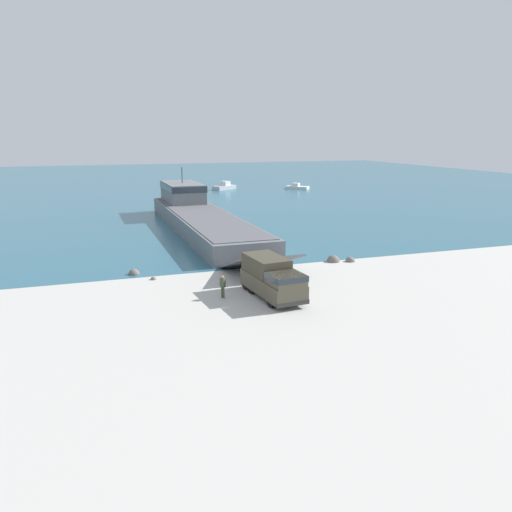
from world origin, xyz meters
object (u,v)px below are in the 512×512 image
(landing_craft, at_px, (198,213))
(soldier_on_ramp, at_px, (223,285))
(moored_boat_b, at_px, (224,187))
(military_truck, at_px, (272,278))
(moored_boat_a, at_px, (297,187))

(landing_craft, xyz_separation_m, soldier_on_ramp, (-4.80, -31.38, -0.75))
(soldier_on_ramp, relative_size, moored_boat_b, 0.29)
(military_truck, xyz_separation_m, moored_boat_b, (17.16, 77.75, -0.93))
(moored_boat_b, bearing_deg, military_truck, 134.77)
(landing_craft, distance_m, military_truck, 32.43)
(soldier_on_ramp, bearing_deg, military_truck, 135.95)
(military_truck, xyz_separation_m, soldier_on_ramp, (-3.69, 1.03, -0.51))
(moored_boat_a, distance_m, moored_boat_b, 17.02)
(soldier_on_ramp, relative_size, moored_boat_a, 0.33)
(moored_boat_a, bearing_deg, landing_craft, 3.57)
(landing_craft, relative_size, moored_boat_a, 8.29)
(military_truck, relative_size, soldier_on_ramp, 3.95)
(moored_boat_b, bearing_deg, soldier_on_ramp, 132.02)
(military_truck, height_order, moored_boat_b, military_truck)
(military_truck, height_order, moored_boat_a, military_truck)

